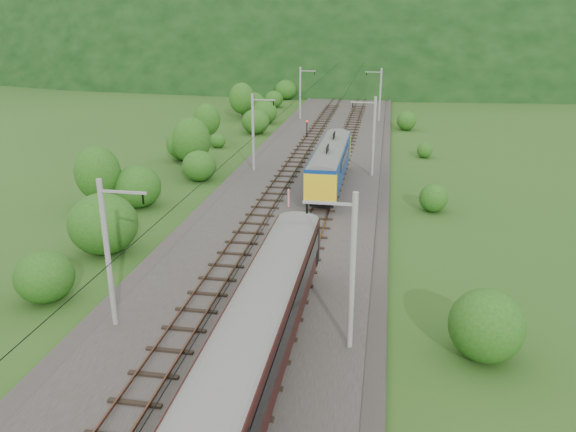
# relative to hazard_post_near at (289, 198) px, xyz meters

# --- Properties ---
(ground) EXTENTS (600.00, 600.00, 0.00)m
(ground) POSITION_rel_hazard_post_near_xyz_m (0.46, -20.64, -1.09)
(ground) COLOR #254D18
(ground) RESTS_ON ground
(railbed) EXTENTS (14.00, 220.00, 0.30)m
(railbed) POSITION_rel_hazard_post_near_xyz_m (0.46, -10.64, -0.94)
(railbed) COLOR #38332D
(railbed) RESTS_ON ground
(track_left) EXTENTS (2.40, 220.00, 0.27)m
(track_left) POSITION_rel_hazard_post_near_xyz_m (-1.94, -10.64, -0.72)
(track_left) COLOR #523223
(track_left) RESTS_ON railbed
(track_right) EXTENTS (2.40, 220.00, 0.27)m
(track_right) POSITION_rel_hazard_post_near_xyz_m (2.86, -10.64, -0.72)
(track_right) COLOR #523223
(track_right) RESTS_ON railbed
(catenary_left) EXTENTS (2.54, 192.28, 8.00)m
(catenary_left) POSITION_rel_hazard_post_near_xyz_m (-5.66, 11.36, 3.41)
(catenary_left) COLOR gray
(catenary_left) RESTS_ON railbed
(catenary_right) EXTENTS (2.54, 192.28, 8.00)m
(catenary_right) POSITION_rel_hazard_post_near_xyz_m (6.58, 11.36, 3.41)
(catenary_right) COLOR gray
(catenary_right) RESTS_ON railbed
(overhead_wires) EXTENTS (4.83, 198.00, 0.03)m
(overhead_wires) POSITION_rel_hazard_post_near_xyz_m (0.46, -10.64, 6.01)
(overhead_wires) COLOR black
(overhead_wires) RESTS_ON ground
(mountain_main) EXTENTS (504.00, 360.00, 244.00)m
(mountain_main) POSITION_rel_hazard_post_near_xyz_m (0.46, 239.36, -1.09)
(mountain_main) COLOR black
(mountain_main) RESTS_ON ground
(mountain_ridge) EXTENTS (336.00, 280.00, 132.00)m
(mountain_ridge) POSITION_rel_hazard_post_near_xyz_m (-119.54, 279.36, -1.09)
(mountain_ridge) COLOR black
(mountain_ridge) RESTS_ON ground
(hazard_post_near) EXTENTS (0.17, 0.17, 1.59)m
(hazard_post_near) POSITION_rel_hazard_post_near_xyz_m (0.00, 0.00, 0.00)
(hazard_post_near) COLOR red
(hazard_post_near) RESTS_ON railbed
(hazard_post_far) EXTENTS (0.14, 0.14, 1.36)m
(hazard_post_far) POSITION_rel_hazard_post_near_xyz_m (0.88, 26.29, -0.12)
(hazard_post_far) COLOR red
(hazard_post_far) RESTS_ON railbed
(signal) EXTENTS (0.25, 0.25, 2.29)m
(signal) POSITION_rel_hazard_post_near_xyz_m (-2.61, 29.19, 0.55)
(signal) COLOR black
(signal) RESTS_ON railbed
(vegetation_left) EXTENTS (12.69, 150.68, 7.06)m
(vegetation_left) POSITION_rel_hazard_post_near_xyz_m (-13.63, -1.42, 1.31)
(vegetation_left) COLOR #234D14
(vegetation_left) RESTS_ON ground
(vegetation_right) EXTENTS (7.35, 100.89, 3.22)m
(vegetation_right) POSITION_rel_hazard_post_near_xyz_m (13.21, -18.39, 0.32)
(vegetation_right) COLOR #234D14
(vegetation_right) RESTS_ON ground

